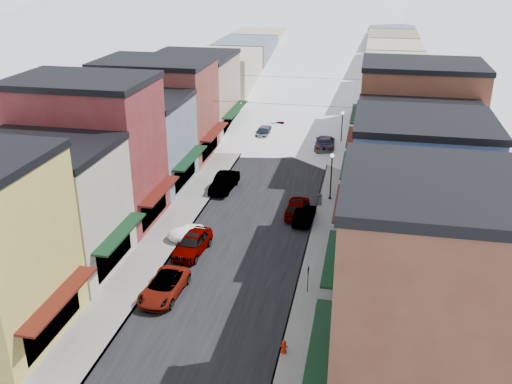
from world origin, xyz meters
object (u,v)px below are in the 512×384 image
at_px(car_silver_sedan, 192,243).
at_px(trash_can, 319,199).
at_px(car_dark_hatch, 224,182).
at_px(car_green_sedan, 304,215).
at_px(streetlamp_near, 331,171).
at_px(car_white_suv, 164,287).
at_px(fire_hydrant, 284,347).

distance_m(car_silver_sedan, trash_can, 13.99).
relative_size(car_dark_hatch, car_green_sedan, 1.21).
height_order(trash_can, streetlamp_near, streetlamp_near).
xyz_separation_m(car_white_suv, car_silver_sedan, (0.09, 6.17, 0.13)).
bearing_deg(car_silver_sedan, car_green_sedan, 48.01).
relative_size(car_silver_sedan, trash_can, 5.03).
height_order(car_dark_hatch, streetlamp_near, streetlamp_near).
height_order(car_white_suv, fire_hydrant, car_white_suv).
distance_m(car_green_sedan, fire_hydrant, 17.96).
xyz_separation_m(car_green_sedan, streetlamp_near, (1.81, 5.23, 2.30)).
bearing_deg(trash_can, car_dark_hatch, 168.02).
bearing_deg(car_white_suv, car_green_sedan, 61.99).
bearing_deg(fire_hydrant, car_dark_hatch, 112.10).
bearing_deg(car_green_sedan, fire_hydrant, 96.59).
bearing_deg(car_green_sedan, car_white_suv, 62.80).
distance_m(car_silver_sedan, fire_hydrant, 13.87).
bearing_deg(car_white_suv, fire_hydrant, -24.16).
distance_m(car_white_suv, trash_can, 19.23).
height_order(car_white_suv, car_silver_sedan, car_silver_sedan).
bearing_deg(fire_hydrant, car_silver_sedan, 129.61).
height_order(car_white_suv, trash_can, car_white_suv).
bearing_deg(streetlamp_near, car_white_suv, -117.63).
xyz_separation_m(car_silver_sedan, streetlamp_near, (9.67, 12.47, 2.14)).
height_order(car_white_suv, car_dark_hatch, car_dark_hatch).
height_order(car_green_sedan, fire_hydrant, car_green_sedan).
bearing_deg(trash_can, streetlamp_near, 59.91).
bearing_deg(streetlamp_near, car_dark_hatch, 177.53).
bearing_deg(car_silver_sedan, streetlamp_near, 57.55).
xyz_separation_m(car_white_suv, streetlamp_near, (9.76, 18.64, 2.27)).
distance_m(car_silver_sedan, car_green_sedan, 10.69).
xyz_separation_m(fire_hydrant, trash_can, (-0.08, 21.59, 0.12)).
bearing_deg(car_white_suv, car_dark_hatch, 94.59).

